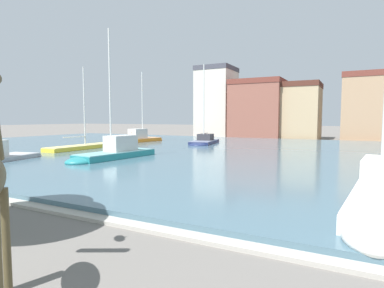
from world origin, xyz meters
The scene contains 11 objects.
harbor_water centered at (0.00, 26.96, 0.15)m, with size 82.78×40.05×0.30m, color #476675.
quay_edge_coping centered at (0.00, 6.69, 0.06)m, with size 82.78×0.50×0.12m, color #ADA89E.
sailboat_white centered at (7.49, 10.60, 0.65)m, with size 2.35×7.61×9.58m.
sailboat_yellow centered at (-16.88, 22.23, 0.38)m, with size 1.76×8.68×8.24m.
sailboat_teal centered at (-9.28, 17.28, 0.65)m, with size 2.67×7.71×9.72m.
sailboat_navy centered at (-9.09, 32.88, 0.50)m, with size 3.26×6.77×9.50m.
sailboat_orange centered at (-17.66, 32.50, 0.64)m, with size 2.98×6.95×9.17m.
townhouse_tall_gabled centered at (-15.67, 52.27, 6.23)m, with size 6.17×6.72×12.44m.
townhouse_wide_warehouse centered at (-7.44, 50.24, 4.72)m, with size 8.21×7.56×9.41m.
townhouse_narrow_midrow centered at (-1.11, 50.96, 4.39)m, with size 6.13×7.05×8.74m.
townhouse_corner_house centered at (8.27, 51.08, 4.89)m, with size 6.99×5.85×9.75m.
Camera 1 is at (6.69, -0.74, 3.26)m, focal length 29.63 mm.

